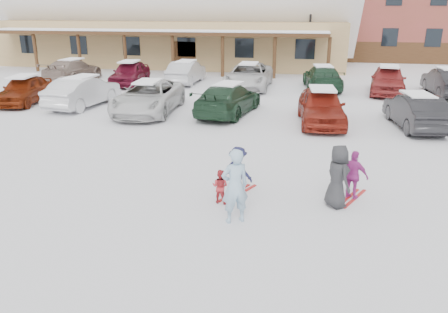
% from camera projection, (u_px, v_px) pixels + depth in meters
% --- Properties ---
extents(ground, '(160.00, 160.00, 0.00)m').
position_uv_depth(ground, '(205.00, 207.00, 10.85)').
color(ground, silver).
rests_on(ground, ground).
extents(day_lodge, '(29.12, 12.50, 10.38)m').
position_uv_depth(day_lodge, '(176.00, 16.00, 37.12)').
color(day_lodge, tan).
rests_on(day_lodge, ground).
extents(lamp_post, '(0.50, 0.25, 6.49)m').
position_uv_depth(lamp_post, '(310.00, 22.00, 32.09)').
color(lamp_post, black).
rests_on(lamp_post, ground).
extents(conifer_3, '(3.96, 3.96, 9.18)m').
position_uv_depth(conifer_3, '(346.00, 2.00, 48.96)').
color(conifer_3, black).
rests_on(conifer_3, ground).
extents(adult_skier, '(0.77, 0.69, 1.77)m').
position_uv_depth(adult_skier, '(235.00, 186.00, 9.82)').
color(adult_skier, '#93B5CE').
rests_on(adult_skier, ground).
extents(toddler_red, '(0.49, 0.41, 0.89)m').
position_uv_depth(toddler_red, '(220.00, 186.00, 10.93)').
color(toddler_red, '#B1282E').
rests_on(toddler_red, ground).
extents(child_navy, '(0.97, 0.80, 1.30)m').
position_uv_depth(child_navy, '(238.00, 171.00, 11.40)').
color(child_navy, '#171938').
rests_on(child_navy, ground).
extents(skis_child_navy, '(0.79, 1.35, 0.03)m').
position_uv_depth(skis_child_navy, '(238.00, 193.00, 11.60)').
color(skis_child_navy, '#AB1918').
rests_on(skis_child_navy, ground).
extents(child_magenta, '(0.82, 0.62, 1.30)m').
position_uv_depth(child_magenta, '(354.00, 175.00, 11.08)').
color(child_magenta, '#A62E87').
rests_on(child_magenta, ground).
extents(skis_child_magenta, '(0.81, 1.34, 0.03)m').
position_uv_depth(skis_child_magenta, '(351.00, 198.00, 11.28)').
color(skis_child_magenta, '#AB1918').
rests_on(skis_child_magenta, ground).
extents(bystander_dark, '(0.83, 0.93, 1.59)m').
position_uv_depth(bystander_dark, '(338.00, 176.00, 10.61)').
color(bystander_dark, '#292A2C').
rests_on(bystander_dark, ground).
extents(parked_car_0, '(2.19, 4.28, 1.39)m').
position_uv_depth(parked_car_0, '(24.00, 90.00, 22.15)').
color(parked_car_0, maroon).
rests_on(parked_car_0, ground).
extents(parked_car_1, '(2.12, 4.66, 1.48)m').
position_uv_depth(parked_car_1, '(83.00, 92.00, 21.44)').
color(parked_car_1, silver).
rests_on(parked_car_1, ground).
extents(parked_car_2, '(2.69, 5.40, 1.47)m').
position_uv_depth(parked_car_2, '(148.00, 97.00, 20.18)').
color(parked_car_2, silver).
rests_on(parked_car_2, ground).
extents(parked_car_3, '(2.76, 5.11, 1.41)m').
position_uv_depth(parked_car_3, '(228.00, 99.00, 19.92)').
color(parked_car_3, '#1D3825').
rests_on(parked_car_3, ground).
extents(parked_car_4, '(2.15, 4.57, 1.51)m').
position_uv_depth(parked_car_4, '(321.00, 106.00, 18.25)').
color(parked_car_4, maroon).
rests_on(parked_car_4, ground).
extents(parked_car_5, '(1.98, 4.36, 1.39)m').
position_uv_depth(parked_car_5, '(416.00, 111.00, 17.67)').
color(parked_car_5, black).
rests_on(parked_car_5, ground).
extents(parked_car_7, '(2.16, 5.06, 1.45)m').
position_uv_depth(parked_car_7, '(73.00, 70.00, 28.60)').
color(parked_car_7, gray).
rests_on(parked_car_7, ground).
extents(parked_car_8, '(2.06, 4.43, 1.47)m').
position_uv_depth(parked_car_8, '(130.00, 73.00, 27.41)').
color(parked_car_8, maroon).
rests_on(parked_car_8, ground).
extents(parked_car_9, '(1.60, 4.36, 1.43)m').
position_uv_depth(parked_car_9, '(186.00, 72.00, 27.95)').
color(parked_car_9, '#B7B8BC').
rests_on(parked_car_9, ground).
extents(parked_car_10, '(2.52, 5.43, 1.51)m').
position_uv_depth(parked_car_10, '(249.00, 76.00, 26.18)').
color(parked_car_10, silver).
rests_on(parked_car_10, ground).
extents(parked_car_11, '(2.50, 4.99, 1.39)m').
position_uv_depth(parked_car_11, '(322.00, 78.00, 25.94)').
color(parked_car_11, '#1D3D28').
rests_on(parked_car_11, ground).
extents(parked_car_12, '(2.47, 4.78, 1.56)m').
position_uv_depth(parked_car_12, '(388.00, 80.00, 24.59)').
color(parked_car_12, maroon).
rests_on(parked_car_12, ground).
extents(parked_car_13, '(1.77, 4.61, 1.50)m').
position_uv_depth(parked_car_13, '(447.00, 82.00, 24.06)').
color(parked_car_13, black).
rests_on(parked_car_13, ground).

